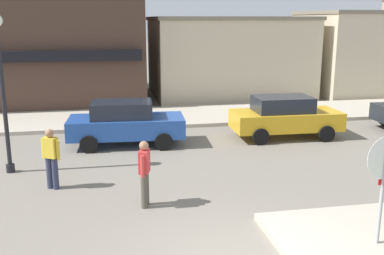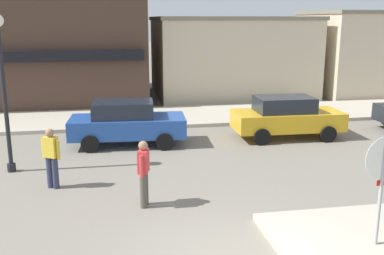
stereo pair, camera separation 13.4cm
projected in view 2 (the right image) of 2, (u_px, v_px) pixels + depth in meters
The scene contains 10 objects.
kerb_far at pixel (161, 117), 20.11m from camera, with size 80.00×4.00×0.15m, color #B7AD99.
stop_sign at pixel (382, 176), 8.29m from camera, with size 0.81×0.14×2.30m.
lamp_post at pixel (2, 70), 12.45m from camera, with size 0.36×0.36×4.54m.
parked_car_nearest at pixel (127, 122), 15.75m from camera, with size 4.10×2.07×1.56m.
parked_car_second at pixel (286, 117), 16.69m from camera, with size 4.03×1.94×1.56m.
pedestrian_crossing_near at pixel (51, 156), 11.66m from camera, with size 0.52×0.37×1.61m.
pedestrian_crossing_far at pixel (144, 171), 10.51m from camera, with size 0.31×0.55×1.61m.
building_corner_shop at pixel (54, 29), 24.80m from camera, with size 9.89×10.01×7.60m.
building_storefront_left_near at pixel (230, 56), 26.11m from camera, with size 8.76×6.77×4.47m.
building_storefront_left_mid at pixel (355, 53), 26.63m from camera, with size 5.29×6.10×4.80m.
Camera 2 is at (-2.11, -7.06, 4.34)m, focal length 42.00 mm.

